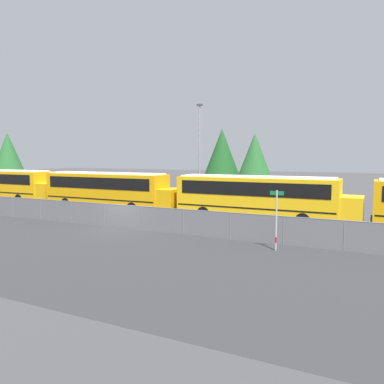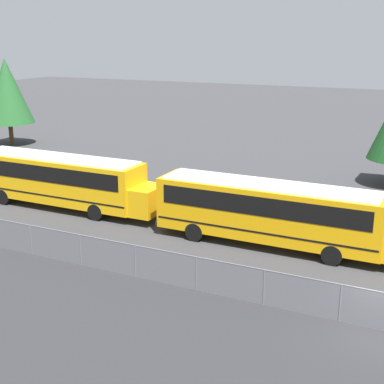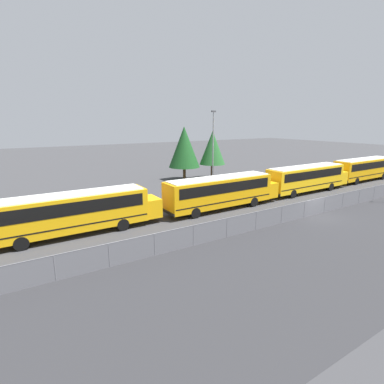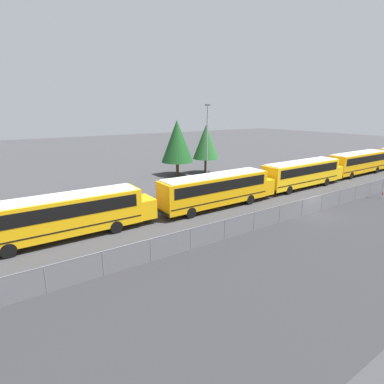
{
  "view_description": "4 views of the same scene",
  "coord_description": "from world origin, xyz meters",
  "px_view_note": "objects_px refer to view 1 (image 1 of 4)",
  "views": [
    {
      "loc": [
        15.16,
        -20.27,
        4.82
      ],
      "look_at": [
        2.23,
        6.09,
        2.02
      ],
      "focal_mm": 35.0,
      "sensor_mm": 36.0,
      "label": 1
    },
    {
      "loc": [
        1.36,
        -19.23,
        10.67
      ],
      "look_at": [
        -10.79,
        6.03,
        2.5
      ],
      "focal_mm": 50.0,
      "sensor_mm": 36.0,
      "label": 2
    },
    {
      "loc": [
        -24.77,
        -17.11,
        8.83
      ],
      "look_at": [
        -9.93,
        6.41,
        2.25
      ],
      "focal_mm": 28.0,
      "sensor_mm": 36.0,
      "label": 3
    },
    {
      "loc": [
        -24.52,
        -15.95,
        9.46
      ],
      "look_at": [
        -9.86,
        5.73,
        2.28
      ],
      "focal_mm": 28.0,
      "sensor_mm": 36.0,
      "label": 4
    }
  ],
  "objects_px": {
    "tree_2": "(222,154)",
    "tree_1": "(8,153)",
    "street_sign": "(276,219)",
    "light_pole": "(200,150)",
    "school_bus_1": "(6,183)",
    "school_bus_2": "(108,188)",
    "school_bus_3": "(259,195)",
    "tree_0": "(255,156)"
  },
  "relations": [
    {
      "from": "street_sign",
      "to": "tree_2",
      "type": "xyz_separation_m",
      "value": [
        -12.25,
        23.36,
        3.41
      ]
    },
    {
      "from": "tree_0",
      "to": "school_bus_3",
      "type": "bearing_deg",
      "value": -71.93
    },
    {
      "from": "school_bus_3",
      "to": "school_bus_1",
      "type": "bearing_deg",
      "value": 179.41
    },
    {
      "from": "street_sign",
      "to": "tree_0",
      "type": "distance_m",
      "value": 23.75
    },
    {
      "from": "light_pole",
      "to": "tree_0",
      "type": "xyz_separation_m",
      "value": [
        4.14,
        5.79,
        -0.65
      ]
    },
    {
      "from": "light_pole",
      "to": "tree_1",
      "type": "relative_size",
      "value": 1.17
    },
    {
      "from": "street_sign",
      "to": "light_pole",
      "type": "xyz_separation_m",
      "value": [
        -11.98,
        16.4,
        3.83
      ]
    },
    {
      "from": "tree_1",
      "to": "tree_2",
      "type": "bearing_deg",
      "value": 0.68
    },
    {
      "from": "street_sign",
      "to": "light_pole",
      "type": "bearing_deg",
      "value": 126.15
    },
    {
      "from": "school_bus_3",
      "to": "street_sign",
      "type": "height_order",
      "value": "school_bus_3"
    },
    {
      "from": "school_bus_2",
      "to": "school_bus_3",
      "type": "xyz_separation_m",
      "value": [
        13.8,
        0.19,
        0.0
      ]
    },
    {
      "from": "school_bus_1",
      "to": "street_sign",
      "type": "bearing_deg",
      "value": -14.94
    },
    {
      "from": "street_sign",
      "to": "tree_2",
      "type": "height_order",
      "value": "tree_2"
    },
    {
      "from": "school_bus_2",
      "to": "street_sign",
      "type": "relative_size",
      "value": 4.31
    },
    {
      "from": "street_sign",
      "to": "light_pole",
      "type": "distance_m",
      "value": 20.67
    },
    {
      "from": "school_bus_2",
      "to": "tree_1",
      "type": "distance_m",
      "value": 35.95
    },
    {
      "from": "tree_1",
      "to": "school_bus_1",
      "type": "bearing_deg",
      "value": -38.61
    },
    {
      "from": "tree_0",
      "to": "tree_1",
      "type": "xyz_separation_m",
      "value": [
        -41.64,
        0.72,
        0.62
      ]
    },
    {
      "from": "light_pole",
      "to": "tree_1",
      "type": "height_order",
      "value": "light_pole"
    },
    {
      "from": "street_sign",
      "to": "tree_1",
      "type": "relative_size",
      "value": 0.36
    },
    {
      "from": "tree_1",
      "to": "light_pole",
      "type": "bearing_deg",
      "value": -9.86
    },
    {
      "from": "street_sign",
      "to": "tree_0",
      "type": "bearing_deg",
      "value": 109.46
    },
    {
      "from": "school_bus_1",
      "to": "light_pole",
      "type": "relative_size",
      "value": 1.32
    },
    {
      "from": "school_bus_3",
      "to": "school_bus_2",
      "type": "bearing_deg",
      "value": -179.19
    },
    {
      "from": "tree_0",
      "to": "tree_2",
      "type": "bearing_deg",
      "value": 165.2
    },
    {
      "from": "school_bus_1",
      "to": "school_bus_2",
      "type": "distance_m",
      "value": 14.2
    },
    {
      "from": "school_bus_2",
      "to": "street_sign",
      "type": "bearing_deg",
      "value": -24.74
    },
    {
      "from": "school_bus_3",
      "to": "tree_2",
      "type": "height_order",
      "value": "tree_2"
    },
    {
      "from": "school_bus_2",
      "to": "school_bus_1",
      "type": "bearing_deg",
      "value": 178.06
    },
    {
      "from": "school_bus_2",
      "to": "school_bus_3",
      "type": "height_order",
      "value": "same"
    },
    {
      "from": "tree_2",
      "to": "street_sign",
      "type": "bearing_deg",
      "value": -62.32
    },
    {
      "from": "school_bus_3",
      "to": "tree_1",
      "type": "distance_m",
      "value": 48.71
    },
    {
      "from": "street_sign",
      "to": "school_bus_3",
      "type": "bearing_deg",
      "value": 111.85
    },
    {
      "from": "school_bus_3",
      "to": "light_pole",
      "type": "height_order",
      "value": "light_pole"
    },
    {
      "from": "light_pole",
      "to": "tree_1",
      "type": "bearing_deg",
      "value": 170.14
    },
    {
      "from": "school_bus_1",
      "to": "school_bus_3",
      "type": "distance_m",
      "value": 27.99
    },
    {
      "from": "school_bus_1",
      "to": "tree_1",
      "type": "relative_size",
      "value": 1.55
    },
    {
      "from": "tree_1",
      "to": "school_bus_3",
      "type": "bearing_deg",
      "value": -17.82
    },
    {
      "from": "tree_2",
      "to": "tree_1",
      "type": "bearing_deg",
      "value": -179.32
    },
    {
      "from": "light_pole",
      "to": "tree_2",
      "type": "bearing_deg",
      "value": 92.26
    },
    {
      "from": "tree_1",
      "to": "tree_2",
      "type": "relative_size",
      "value": 1.07
    },
    {
      "from": "school_bus_2",
      "to": "street_sign",
      "type": "xyz_separation_m",
      "value": [
        17.02,
        -7.85,
        -0.36
      ]
    }
  ]
}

